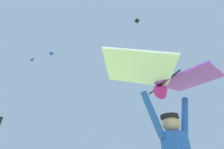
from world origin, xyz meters
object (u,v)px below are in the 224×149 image
object	(u,v)px
distant_kite_black_mid_right	(137,21)
distant_kite_blue_low_right	(52,55)
distant_kite_red_overhead_distant	(94,139)
held_stunt_kite	(166,77)
distant_kite_purple_high_left	(32,60)

from	to	relation	value
distant_kite_black_mid_right	distant_kite_blue_low_right	bearing A→B (deg)	125.58
distant_kite_black_mid_right	distant_kite_red_overhead_distant	world-z (taller)	distant_kite_black_mid_right
held_stunt_kite	distant_kite_black_mid_right	size ratio (longest dim) A/B	2.47
distant_kite_purple_high_left	distant_kite_red_overhead_distant	bearing A→B (deg)	-28.35
distant_kite_purple_high_left	distant_kite_black_mid_right	world-z (taller)	distant_kite_purple_high_left
distant_kite_purple_high_left	distant_kite_blue_low_right	bearing A→B (deg)	-57.64
distant_kite_blue_low_right	distant_kite_red_overhead_distant	size ratio (longest dim) A/B	4.63
held_stunt_kite	distant_kite_blue_low_right	world-z (taller)	distant_kite_blue_low_right
distant_kite_black_mid_right	distant_kite_red_overhead_distant	xyz separation A→B (m)	(-0.86, 13.26, -14.74)
distant_kite_purple_high_left	distant_kite_blue_low_right	xyz separation A→B (m)	(3.71, -5.85, -1.51)
held_stunt_kite	distant_kite_red_overhead_distant	xyz separation A→B (m)	(7.53, 23.52, 3.07)
distant_kite_black_mid_right	distant_kite_blue_low_right	xyz separation A→B (m)	(-10.42, 14.56, 0.42)
distant_kite_purple_high_left	distant_kite_red_overhead_distant	xyz separation A→B (m)	(13.26, -7.16, -16.67)
distant_kite_blue_low_right	distant_kite_red_overhead_distant	bearing A→B (deg)	-7.77
held_stunt_kite	distant_kite_purple_high_left	size ratio (longest dim) A/B	2.60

